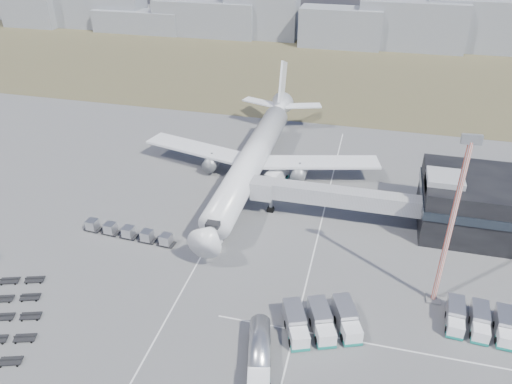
# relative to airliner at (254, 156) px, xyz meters

# --- Properties ---
(ground) EXTENTS (420.00, 420.00, 0.00)m
(ground) POSITION_rel_airliner_xyz_m (0.00, -32.38, -5.29)
(ground) COLOR #565659
(ground) RESTS_ON ground
(grass_strip) EXTENTS (420.00, 90.00, 0.01)m
(grass_strip) POSITION_rel_airliner_xyz_m (0.00, 77.62, -5.29)
(grass_strip) COLOR #4A442C
(grass_strip) RESTS_ON ground
(lane_markings) EXTENTS (47.12, 110.00, 0.01)m
(lane_markings) POSITION_rel_airliner_xyz_m (9.77, -29.38, -5.29)
(lane_markings) COLOR silver
(lane_markings) RESTS_ON ground
(terminal) EXTENTS (30.40, 16.40, 11.00)m
(terminal) POSITION_rel_airliner_xyz_m (47.77, -8.41, -0.04)
(terminal) COLOR black
(terminal) RESTS_ON ground
(jet_bridge) EXTENTS (30.30, 3.80, 7.05)m
(jet_bridge) POSITION_rel_airliner_xyz_m (15.90, -11.95, -0.24)
(jet_bridge) COLOR #939399
(jet_bridge) RESTS_ON ground
(airliner) EXTENTS (51.59, 64.53, 17.62)m
(airliner) POSITION_rel_airliner_xyz_m (0.00, 0.00, 0.00)
(airliner) COLOR white
(airliner) RESTS_ON ground
(skyline) EXTENTS (293.29, 21.29, 20.31)m
(skyline) POSITION_rel_airliner_xyz_m (-9.08, 116.94, 2.93)
(skyline) COLOR gray
(skyline) RESTS_ON ground
(fuel_tanker) EXTENTS (5.07, 11.30, 3.54)m
(fuel_tanker) POSITION_rel_airliner_xyz_m (12.65, -47.29, -3.52)
(fuel_tanker) COLOR white
(fuel_tanker) RESTS_ON ground
(pushback_tug) EXTENTS (3.89, 2.72, 1.57)m
(pushback_tug) POSITION_rel_airliner_xyz_m (-1.48, -24.38, -4.51)
(pushback_tug) COLOR white
(pushback_tug) RESTS_ON ground
(catering_truck) EXTENTS (4.11, 6.95, 2.99)m
(catering_truck) POSITION_rel_airliner_xyz_m (5.01, -0.91, -3.76)
(catering_truck) COLOR white
(catering_truck) RESTS_ON ground
(service_trucks_near) EXTENTS (11.57, 10.24, 2.92)m
(service_trucks_near) POSITION_rel_airliner_xyz_m (19.45, -39.48, -3.71)
(service_trucks_near) COLOR white
(service_trucks_near) RESTS_ON ground
(service_trucks_far) EXTENTS (8.99, 7.04, 2.61)m
(service_trucks_far) POSITION_rel_airliner_xyz_m (40.47, -34.01, -3.88)
(service_trucks_far) COLOR white
(service_trucks_far) RESTS_ON ground
(uld_row) EXTENTS (17.51, 2.98, 1.91)m
(uld_row) POSITION_rel_airliner_xyz_m (-16.00, -26.08, -4.15)
(uld_row) COLOR black
(uld_row) RESTS_ON ground
(floodlight_mast) EXTENTS (2.51, 2.06, 26.67)m
(floodlight_mast) POSITION_rel_airliner_xyz_m (34.79, -29.53, 8.07)
(floodlight_mast) COLOR red
(floodlight_mast) RESTS_ON ground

